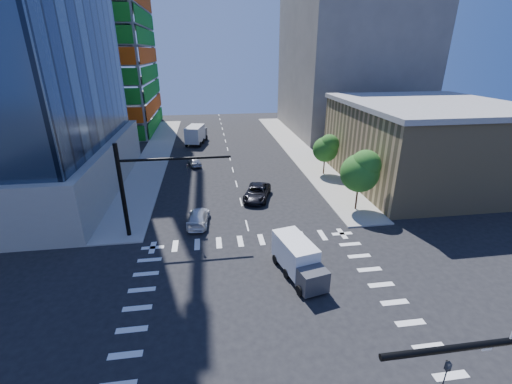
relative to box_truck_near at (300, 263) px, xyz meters
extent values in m
plane|color=black|center=(-3.05, -2.92, -1.25)|extent=(160.00, 160.00, 0.00)
cube|color=silver|center=(-3.05, -2.92, -1.24)|extent=(20.00, 20.00, 0.01)
cube|color=gray|center=(9.45, 37.08, -1.17)|extent=(5.00, 60.00, 0.15)
cube|color=gray|center=(-15.55, 37.08, -1.17)|extent=(5.00, 60.00, 0.15)
cube|color=#17811F|center=(-17.95, 59.08, 23.25)|extent=(0.12, 24.00, 49.00)
cube|color=#948056|center=(21.95, 19.08, 3.75)|extent=(20.00, 22.00, 10.00)
cube|color=gray|center=(21.95, 19.08, 9.05)|extent=(20.50, 22.50, 0.60)
cube|color=#615B57|center=(23.95, 52.08, 12.75)|extent=(24.00, 30.00, 28.00)
imported|color=black|center=(0.95, -14.42, 5.20)|extent=(0.16, 0.20, 1.00)
cylinder|color=black|center=(-14.55, 8.58, 3.40)|extent=(0.40, 0.40, 9.00)
cylinder|color=black|center=(-9.55, 8.58, 6.30)|extent=(10.00, 0.24, 0.24)
imported|color=black|center=(-8.55, 8.58, 5.20)|extent=(0.16, 0.20, 1.00)
cylinder|color=#382316|center=(9.45, 11.08, 0.04)|extent=(0.20, 0.20, 2.27)
sphere|color=#154E16|center=(9.45, 11.08, 3.13)|extent=(4.16, 4.16, 4.16)
sphere|color=#397627|center=(9.85, 10.78, 4.10)|extent=(3.25, 3.25, 3.25)
cylinder|color=#382316|center=(9.75, 23.08, -0.14)|extent=(0.20, 0.20, 1.92)
sphere|color=#154E16|center=(9.75, 23.08, 2.48)|extent=(3.52, 3.52, 3.52)
sphere|color=#397627|center=(10.15, 22.78, 3.30)|extent=(2.75, 2.75, 2.75)
imported|color=black|center=(-1.02, 15.78, -0.44)|extent=(4.37, 6.35, 1.61)
imported|color=silver|center=(-7.94, 10.20, -0.52)|extent=(2.51, 5.20, 1.46)
imported|color=#A3A3AA|center=(-8.77, 29.93, -0.55)|extent=(2.50, 4.38, 1.41)
cube|color=silver|center=(0.00, 0.00, 0.43)|extent=(3.03, 4.76, 2.29)
cube|color=#3D3E44|center=(0.00, 0.00, -0.15)|extent=(2.33, 1.99, 1.67)
cube|color=#B8B8BA|center=(-8.59, 44.24, 0.83)|extent=(3.82, 5.93, 2.84)
cube|color=#3D3E44|center=(-8.59, 44.24, 0.12)|extent=(2.90, 2.50, 2.08)
camera|label=1|loc=(-6.58, -21.76, 15.25)|focal=24.00mm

